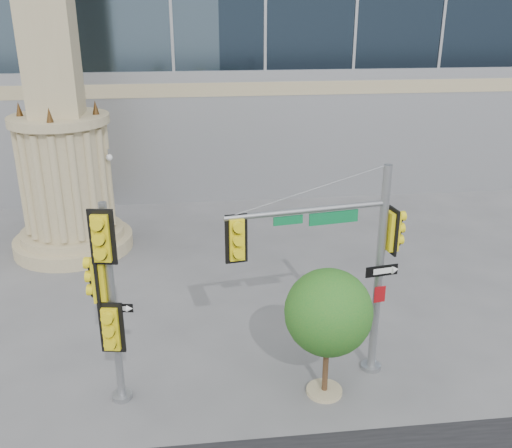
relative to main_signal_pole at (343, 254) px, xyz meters
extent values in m
plane|color=#545456|center=(-1.97, -0.04, -3.36)|extent=(120.00, 120.00, 0.00)
cylinder|color=tan|center=(-7.97, 8.96, -3.11)|extent=(4.40, 4.40, 0.50)
cylinder|color=tan|center=(-7.97, 8.96, -2.71)|extent=(3.80, 3.80, 0.30)
cylinder|color=tan|center=(-7.97, 8.96, -0.56)|extent=(3.00, 3.00, 4.00)
cylinder|color=tan|center=(-7.97, 8.96, 1.59)|extent=(3.50, 3.50, 0.30)
cone|color=#472D14|center=(-6.67, 8.96, 1.99)|extent=(0.24, 0.24, 0.50)
cone|color=#472D14|center=(-9.27, 8.96, 1.99)|extent=(0.24, 0.24, 0.50)
cylinder|color=slate|center=(0.97, 0.15, -3.30)|extent=(0.51, 0.51, 0.11)
cylinder|color=slate|center=(0.97, 0.15, -0.65)|extent=(0.20, 0.20, 5.42)
cylinder|color=slate|center=(-0.91, -0.14, 1.16)|extent=(3.77, 0.70, 0.13)
cube|color=#0C6C38|center=(-0.28, -0.06, 0.93)|extent=(1.17, 0.21, 0.29)
cube|color=yellow|center=(-2.51, -0.39, 0.66)|extent=(0.53, 0.33, 1.13)
cube|color=yellow|center=(1.22, 0.19, 0.44)|extent=(0.33, 0.53, 1.13)
cube|color=black|center=(0.99, 0.03, -0.51)|extent=(0.83, 0.15, 0.27)
cube|color=maroon|center=(0.99, 0.03, -1.14)|extent=(0.29, 0.07, 0.42)
cylinder|color=slate|center=(-5.28, -0.31, -3.30)|extent=(0.47, 0.47, 0.12)
cylinder|color=slate|center=(-5.28, -0.31, -0.89)|extent=(0.18, 0.18, 4.94)
cube|color=yellow|center=(-5.32, -0.52, 0.89)|extent=(0.58, 0.36, 1.24)
cube|color=yellow|center=(-5.50, -0.27, -0.19)|extent=(0.36, 0.58, 1.24)
cube|color=yellow|center=(-5.32, -0.52, -1.28)|extent=(0.58, 0.36, 1.24)
cube|color=black|center=(-5.13, -0.45, -0.84)|extent=(0.61, 0.13, 0.20)
cylinder|color=tan|center=(-0.45, -0.67, -3.31)|extent=(0.87, 0.87, 0.10)
cylinder|color=#382314|center=(-0.45, -0.67, -2.49)|extent=(0.14, 0.14, 1.74)
sphere|color=#16631E|center=(-0.45, -0.67, -1.14)|extent=(2.03, 2.03, 2.03)
sphere|color=#16631E|center=(-0.02, -0.43, -1.43)|extent=(1.25, 1.25, 1.25)
sphere|color=#16631E|center=(-0.79, -0.92, -1.38)|extent=(1.06, 1.06, 1.06)
camera|label=1|loc=(-3.43, -11.75, 5.46)|focal=40.00mm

